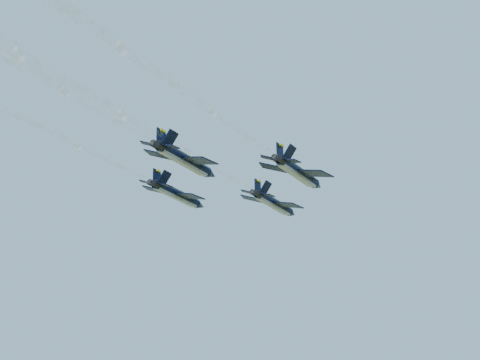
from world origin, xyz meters
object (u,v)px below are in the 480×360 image
(jet_slot, at_px, (185,160))
(jet_lead, at_px, (275,204))
(jet_right, at_px, (299,173))
(jet_left, at_px, (178,195))

(jet_slot, bearing_deg, jet_lead, 90.90)
(jet_lead, relative_size, jet_slot, 1.00)
(jet_lead, distance_m, jet_right, 19.18)
(jet_left, xyz_separation_m, jet_right, (22.74, -5.89, 0.00))
(jet_lead, distance_m, jet_slot, 28.88)
(jet_left, bearing_deg, jet_lead, 49.78)
(jet_lead, relative_size, jet_right, 1.00)
(jet_left, bearing_deg, jet_slot, -52.01)
(jet_lead, distance_m, jet_left, 17.79)
(jet_lead, xyz_separation_m, jet_right, (8.86, -17.02, 0.00))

